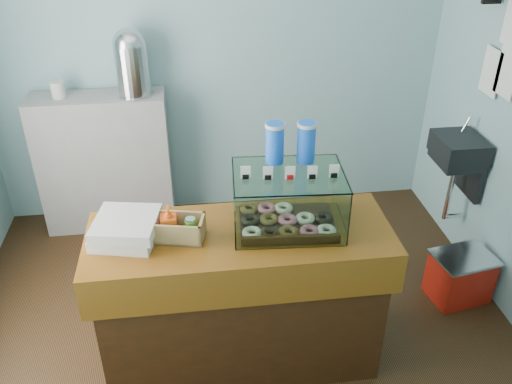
{
  "coord_description": "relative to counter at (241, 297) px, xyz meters",
  "views": [
    {
      "loc": [
        -0.22,
        -2.55,
        2.53
      ],
      "look_at": [
        0.1,
        -0.15,
        1.08
      ],
      "focal_mm": 38.0,
      "sensor_mm": 36.0,
      "label": 1
    }
  ],
  "objects": [
    {
      "name": "ground",
      "position": [
        0.0,
        0.25,
        -0.46
      ],
      "size": [
        3.5,
        3.5,
        0.0
      ],
      "primitive_type": "plane",
      "color": "black",
      "rests_on": "ground"
    },
    {
      "name": "room_shell",
      "position": [
        0.03,
        0.26,
        1.25
      ],
      "size": [
        3.54,
        3.04,
        2.82
      ],
      "color": "#82B8BE",
      "rests_on": "ground"
    },
    {
      "name": "counter",
      "position": [
        0.0,
        0.0,
        0.0
      ],
      "size": [
        1.6,
        0.6,
        0.9
      ],
      "color": "#3C1D0B",
      "rests_on": "ground"
    },
    {
      "name": "back_shelf",
      "position": [
        -0.9,
        1.57,
        0.09
      ],
      "size": [
        1.0,
        0.32,
        1.1
      ],
      "primitive_type": "cube",
      "color": "#969699",
      "rests_on": "ground"
    },
    {
      "name": "display_case",
      "position": [
        0.26,
        0.07,
        0.61
      ],
      "size": [
        0.6,
        0.46,
        0.53
      ],
      "rotation": [
        0.0,
        0.0,
        -0.07
      ],
      "color": "#33180F",
      "rests_on": "counter"
    },
    {
      "name": "condiment_crate",
      "position": [
        -0.32,
        -0.0,
        0.51
      ],
      "size": [
        0.28,
        0.2,
        0.19
      ],
      "rotation": [
        0.0,
        0.0,
        -0.21
      ],
      "color": "#A78353",
      "rests_on": "counter"
    },
    {
      "name": "pastry_boxes",
      "position": [
        -0.58,
        0.03,
        0.5
      ],
      "size": [
        0.37,
        0.38,
        0.12
      ],
      "rotation": [
        0.0,
        0.0,
        -0.23
      ],
      "color": "silver",
      "rests_on": "counter"
    },
    {
      "name": "coffee_urn",
      "position": [
        -0.61,
        1.56,
        0.9
      ],
      "size": [
        0.26,
        0.26,
        0.49
      ],
      "color": "silver",
      "rests_on": "back_shelf"
    },
    {
      "name": "red_cooler",
      "position": [
        1.51,
        0.33,
        -0.29
      ],
      "size": [
        0.43,
        0.36,
        0.34
      ],
      "rotation": [
        0.0,
        0.0,
        0.18
      ],
      "color": "red",
      "rests_on": "ground"
    }
  ]
}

